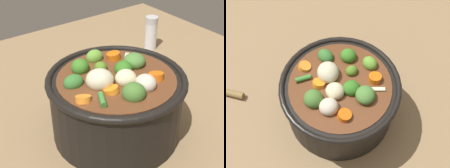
% 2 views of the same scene
% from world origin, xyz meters
% --- Properties ---
extents(ground_plane, '(1.10, 1.10, 0.00)m').
position_xyz_m(ground_plane, '(0.00, 0.00, 0.00)').
color(ground_plane, '#8C704C').
extents(cooking_pot, '(0.26, 0.26, 0.15)m').
position_xyz_m(cooking_pot, '(0.00, 0.00, 0.07)').
color(cooking_pot, black).
rests_on(cooking_pot, ground_plane).
extents(salt_shaker, '(0.04, 0.04, 0.10)m').
position_xyz_m(salt_shaker, '(0.24, -0.31, 0.05)').
color(salt_shaker, silver).
rests_on(salt_shaker, ground_plane).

